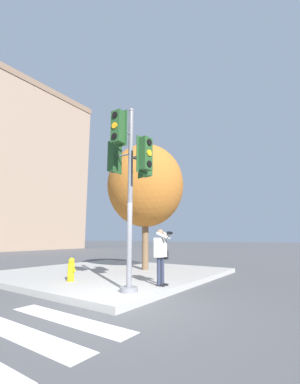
# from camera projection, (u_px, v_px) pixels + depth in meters

# --- Properties ---
(ground_plane) EXTENTS (160.00, 160.00, 0.00)m
(ground_plane) POSITION_uv_depth(u_px,v_px,m) (114.00, 307.00, 5.88)
(ground_plane) COLOR #4C4C4F
(sidewalk_corner) EXTENTS (8.00, 8.00, 0.17)m
(sidewalk_corner) POSITION_uv_depth(u_px,v_px,m) (109.00, 273.00, 10.69)
(sidewalk_corner) COLOR #9E9B96
(sidewalk_corner) RESTS_ON ground_plane
(traffic_signal_pole) EXTENTS (1.47, 1.48, 5.14)m
(traffic_signal_pole) POSITION_uv_depth(u_px,v_px,m) (131.00, 167.00, 7.19)
(traffic_signal_pole) COLOR slate
(traffic_signal_pole) RESTS_ON sidewalk_corner
(person_photographer) EXTENTS (0.58, 0.54, 1.64)m
(person_photographer) POSITION_uv_depth(u_px,v_px,m) (161.00, 252.00, 7.68)
(person_photographer) COLOR black
(person_photographer) RESTS_ON sidewalk_corner
(street_tree) EXTENTS (3.46, 3.46, 5.66)m
(street_tree) POSITION_uv_depth(u_px,v_px,m) (145.00, 186.00, 11.80)
(street_tree) COLOR brown
(street_tree) RESTS_ON sidewalk_corner
(fire_hydrant) EXTENTS (0.21, 0.27, 0.74)m
(fire_hydrant) POSITION_uv_depth(u_px,v_px,m) (71.00, 270.00, 8.28)
(fire_hydrant) COLOR yellow
(fire_hydrant) RESTS_ON sidewalk_corner
(building_right) EXTENTS (17.89, 10.63, 21.48)m
(building_right) POSITION_uv_depth(u_px,v_px,m) (11.00, 168.00, 34.44)
(building_right) COLOR gray
(building_right) RESTS_ON ground_plane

